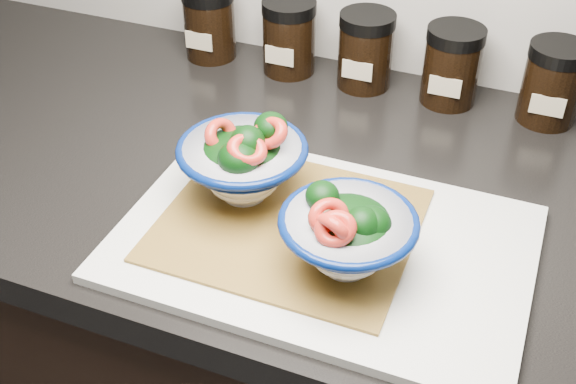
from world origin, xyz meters
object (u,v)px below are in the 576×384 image
at_px(cutting_board, 323,243).
at_px(spice_jar_a, 209,23).
at_px(bowl_left, 243,162).
at_px(spice_jar_c, 366,50).
at_px(spice_jar_d, 452,65).
at_px(bowl_right, 348,234).
at_px(spice_jar_e, 553,83).
at_px(spice_jar_b, 289,37).

bearing_deg(cutting_board, spice_jar_a, 131.11).
relative_size(cutting_board, bowl_left, 2.97).
height_order(spice_jar_c, spice_jar_d, same).
height_order(bowl_left, bowl_right, bowl_left).
relative_size(cutting_board, spice_jar_c, 3.98).
relative_size(cutting_board, spice_jar_d, 3.98).
xyz_separation_m(spice_jar_c, spice_jar_e, (0.26, 0.00, 0.00)).
distance_m(spice_jar_c, spice_jar_e, 0.26).
xyz_separation_m(spice_jar_a, spice_jar_c, (0.26, 0.00, 0.00)).
relative_size(bowl_right, spice_jar_e, 1.27).
height_order(bowl_right, spice_jar_a, bowl_right).
bearing_deg(bowl_left, bowl_right, -25.89).
bearing_deg(bowl_left, spice_jar_c, 82.17).
xyz_separation_m(bowl_right, spice_jar_a, (-0.36, 0.40, -0.00)).
xyz_separation_m(cutting_board, spice_jar_e, (0.20, 0.37, 0.05)).
bearing_deg(cutting_board, bowl_left, 161.76).
bearing_deg(bowl_right, bowl_left, 154.11).
height_order(spice_jar_a, spice_jar_b, same).
height_order(cutting_board, spice_jar_a, spice_jar_a).
distance_m(bowl_right, spice_jar_c, 0.42).
bearing_deg(spice_jar_c, spice_jar_d, 0.00).
distance_m(bowl_right, spice_jar_d, 0.40).
xyz_separation_m(bowl_right, spice_jar_c, (-0.10, 0.40, -0.00)).
bearing_deg(spice_jar_b, spice_jar_c, 0.00).
distance_m(cutting_board, bowl_right, 0.07).
height_order(cutting_board, bowl_left, bowl_left).
height_order(cutting_board, spice_jar_e, spice_jar_e).
relative_size(spice_jar_a, spice_jar_e, 1.00).
distance_m(bowl_left, spice_jar_d, 0.37).
bearing_deg(spice_jar_a, cutting_board, -48.89).
relative_size(cutting_board, spice_jar_b, 3.98).
relative_size(spice_jar_a, spice_jar_d, 1.00).
distance_m(spice_jar_a, spice_jar_e, 0.52).
distance_m(cutting_board, spice_jar_c, 0.38).
relative_size(bowl_right, spice_jar_b, 1.27).
distance_m(cutting_board, bowl_left, 0.13).
height_order(cutting_board, spice_jar_d, spice_jar_d).
height_order(bowl_right, spice_jar_c, bowl_right).
distance_m(cutting_board, spice_jar_b, 0.42).
bearing_deg(bowl_left, spice_jar_e, 46.86).
height_order(spice_jar_a, spice_jar_e, same).
bearing_deg(spice_jar_d, bowl_left, -117.54).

